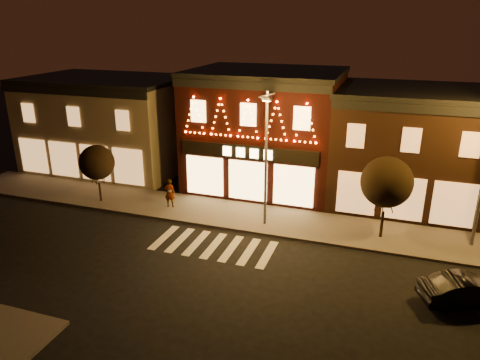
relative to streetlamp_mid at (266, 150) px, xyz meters
The scene contains 10 objects.
ground 8.70m from the streetlamp_mid, 105.70° to the right, with size 120.00×120.00×0.00m, color black.
sidewalk_far 4.73m from the streetlamp_mid, 88.80° to the left, with size 44.00×4.00×0.15m, color #47423D.
building_left 16.55m from the streetlamp_mid, 155.12° to the left, with size 12.20×8.28×7.30m.
building_pulp 7.23m from the streetlamp_mid, 105.94° to the left, with size 10.20×8.34×8.30m.
building_right_a 10.28m from the streetlamp_mid, 42.73° to the left, with size 9.20×8.28×7.50m.
streetlamp_mid is the anchor object (origin of this frame).
tree_left 11.46m from the streetlamp_mid, behind, with size 2.27×2.27×3.80m.
tree_right 6.66m from the streetlamp_mid, ahead, with size 2.75×2.75×4.60m.
dark_sedan 11.85m from the streetlamp_mid, 23.21° to the right, with size 1.39×3.99×1.31m, color black.
pedestrian 7.47m from the streetlamp_mid, behind, with size 0.68×0.45×1.87m, color gray.
Camera 1 is at (8.34, -15.99, 11.58)m, focal length 33.67 mm.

